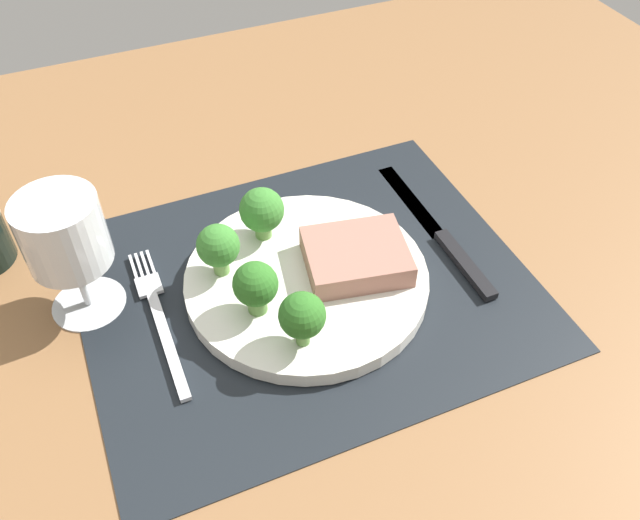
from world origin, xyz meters
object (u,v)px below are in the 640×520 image
Objects in this scene: steak at (356,256)px; fork at (159,317)px; knife at (443,237)px; wine_glass at (65,239)px; plate at (307,280)px.

steak reaches higher than fork.
knife is at bearing 6.85° from steak.
wine_glass is (-25.32, 6.92, 5.65)cm from steak.
steak is 0.43× the size of knife.
wine_glass is at bearing 163.22° from plate.
fork is (-19.47, 2.20, -2.60)cm from steak.
wine_glass reaches higher than fork.
wine_glass is (-5.85, 4.72, 8.25)cm from fork.
fork is at bearing -38.89° from wine_glass.
steak is 19.76cm from fork.
plate is 1.25× the size of fork.
fork is at bearing 173.56° from steak.
fork is 1.48× the size of wine_glass.
fork is 30.37cm from knife.
knife is 37.55cm from wine_glass.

